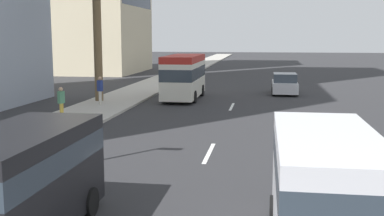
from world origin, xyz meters
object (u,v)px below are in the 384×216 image
(car_lead, at_px, (285,84))
(van_third, at_px, (21,177))
(pedestrian_mid_block, at_px, (61,101))
(pedestrian_near_lamp, at_px, (100,89))
(van_fourth, at_px, (325,188))
(minibus_second, at_px, (184,75))

(car_lead, height_order, van_third, van_third)
(van_third, distance_m, pedestrian_mid_block, 15.00)
(car_lead, relative_size, pedestrian_near_lamp, 2.41)
(pedestrian_near_lamp, bearing_deg, van_third, 131.77)
(car_lead, relative_size, van_fourth, 0.84)
(minibus_second, relative_size, van_fourth, 1.32)
(car_lead, bearing_deg, van_third, 166.58)
(minibus_second, bearing_deg, pedestrian_mid_block, -26.09)
(minibus_second, bearing_deg, car_lead, 120.26)
(van_fourth, bearing_deg, pedestrian_mid_block, 39.96)
(car_lead, bearing_deg, pedestrian_near_lamp, 127.11)
(car_lead, xyz_separation_m, van_third, (-28.06, 6.69, 0.62))
(minibus_second, relative_size, pedestrian_near_lamp, 3.80)
(car_lead, height_order, minibus_second, minibus_second)
(van_fourth, height_order, pedestrian_mid_block, van_fourth)
(minibus_second, relative_size, van_third, 1.38)
(car_lead, bearing_deg, minibus_second, 120.26)
(car_lead, distance_m, pedestrian_near_lamp, 14.69)
(van_fourth, bearing_deg, van_third, 90.25)
(van_third, distance_m, pedestrian_near_lamp, 19.84)
(pedestrian_near_lamp, distance_m, pedestrian_mid_block, 5.17)
(car_lead, bearing_deg, van_fourth, 179.46)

